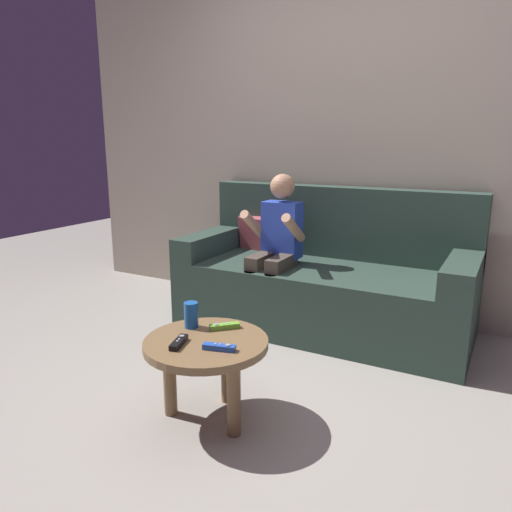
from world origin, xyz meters
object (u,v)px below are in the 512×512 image
game_remote_blue_far_corner (219,347)px  couch (324,281)px  coffee_table (207,353)px  game_remote_black_near_edge (179,342)px  soda_can (191,315)px  person_seated_on_couch (276,243)px  game_remote_lime_center (224,326)px

game_remote_blue_far_corner → couch: bearing=92.5°
coffee_table → game_remote_black_near_edge: bearing=-123.1°
game_remote_black_near_edge → soda_can: bearing=110.8°
couch → person_seated_on_couch: size_ratio=1.85×
couch → game_remote_lime_center: 1.20m
person_seated_on_couch → coffee_table: person_seated_on_couch is taller
person_seated_on_couch → game_remote_lime_center: (0.23, -1.00, -0.19)m
couch → person_seated_on_couch: (-0.27, -0.19, 0.27)m
couch → soda_can: (-0.19, -1.25, 0.13)m
couch → coffee_table: size_ratio=3.43×
coffee_table → person_seated_on_couch: bearing=101.1°
couch → game_remote_lime_center: couch is taller
soda_can → game_remote_blue_far_corner: bearing=-30.7°
person_seated_on_couch → game_remote_blue_far_corner: (0.33, -1.21, -0.19)m
person_seated_on_couch → game_remote_black_near_edge: (0.15, -1.25, -0.19)m
soda_can → person_seated_on_couch: bearing=94.3°
couch → person_seated_on_couch: bearing=-144.8°
person_seated_on_couch → soda_can: bearing=-85.7°
couch → coffee_table: bearing=-92.1°
game_remote_lime_center → game_remote_blue_far_corner: size_ratio=0.86×
couch → game_remote_lime_center: bearing=-92.2°
game_remote_lime_center → soda_can: (-0.15, -0.06, 0.05)m
couch → game_remote_lime_center: size_ratio=15.24×
couch → game_remote_blue_far_corner: 1.41m
game_remote_black_near_edge → game_remote_lime_center: same height
game_remote_blue_far_corner → soda_can: size_ratio=1.18×
game_remote_lime_center → game_remote_blue_far_corner: 0.24m
game_remote_lime_center → soda_can: soda_can is taller
game_remote_black_near_edge → game_remote_lime_center: bearing=73.4°
couch → coffee_table: couch is taller
game_remote_black_near_edge → game_remote_blue_far_corner: (0.18, 0.04, 0.00)m
coffee_table → game_remote_black_near_edge: 0.15m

